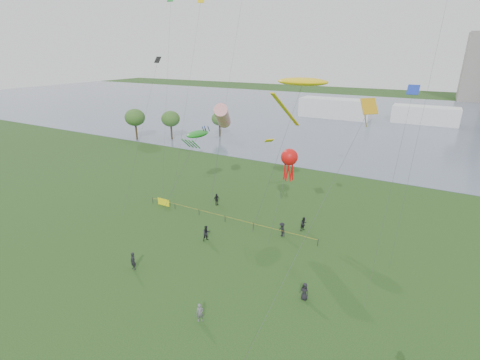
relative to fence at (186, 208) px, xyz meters
The scene contains 19 objects.
ground_plane 18.25m from the fence, 53.47° to the right, with size 400.00×400.00×0.00m, color #183611.
lake 86.03m from the fence, 82.75° to the left, with size 400.00×120.00×0.08m, color slate.
pavilion_left 80.38m from the fence, 90.81° to the left, with size 22.00×8.00×6.00m, color white.
pavilion_right 86.99m from the fence, 73.39° to the left, with size 18.00×7.00×5.00m, color white.
trees 42.90m from the fence, 132.70° to the left, with size 20.23×16.99×7.44m.
fence is the anchor object (origin of this frame).
kite_flyer 20.57m from the fence, 49.62° to the right, with size 0.58×0.38×1.59m, color slate.
spectator_a 8.32m from the fence, 36.49° to the right, with size 0.89×0.69×1.82m, color black.
spectator_b 13.77m from the fence, ahead, with size 1.11×0.64×1.72m, color black.
spectator_c 4.53m from the fence, 57.59° to the left, with size 1.00×0.42×1.70m, color black.
spectator_d 21.73m from the fence, 24.92° to the right, with size 0.79×0.51×1.61m, color black.
spectator_f 13.54m from the fence, 74.94° to the right, with size 0.67×0.44×1.84m, color black.
spectator_g 15.77m from the fence, ahead, with size 0.84×0.65×1.73m, color black.
kite_stingray 22.16m from the fence, ahead, with size 6.89×10.16×17.70m.
kite_windsock 13.07m from the fence, 54.02° to the left, with size 4.21×5.04×14.29m.
kite_creature 10.01m from the fence, 96.87° to the left, with size 3.44×7.55×10.18m.
kite_octopus 15.47m from the fence, 17.71° to the left, with size 2.02×7.24×9.44m.
kite_delta 26.82m from the fence, 11.76° to the right, with size 4.75×14.67×16.70m.
small_kites 25.43m from the fence, 36.82° to the left, with size 32.35×12.97×13.68m.
Camera 1 is at (15.95, -18.79, 20.22)m, focal length 26.00 mm.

